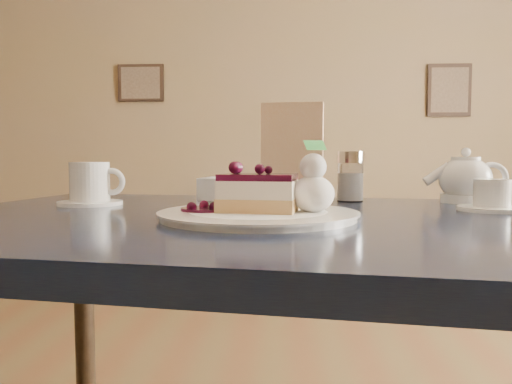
{
  "coord_description": "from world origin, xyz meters",
  "views": [
    {
      "loc": [
        0.04,
        -0.45,
        0.89
      ],
      "look_at": [
        0.0,
        0.3,
        0.84
      ],
      "focal_mm": 35.0,
      "sensor_mm": 36.0,
      "label": 1
    }
  ],
  "objects_px": {
    "cheesecake_slice": "(258,193)",
    "tea_set": "(469,183)",
    "dessert_plate": "(258,215)",
    "coffee_set": "(91,186)",
    "main_table": "(264,262)"
  },
  "relations": [
    {
      "from": "cheesecake_slice",
      "to": "tea_set",
      "type": "height_order",
      "value": "tea_set"
    },
    {
      "from": "coffee_set",
      "to": "tea_set",
      "type": "height_order",
      "value": "tea_set"
    },
    {
      "from": "main_table",
      "to": "coffee_set",
      "type": "height_order",
      "value": "coffee_set"
    },
    {
      "from": "dessert_plate",
      "to": "tea_set",
      "type": "relative_size",
      "value": 1.1
    },
    {
      "from": "dessert_plate",
      "to": "main_table",
      "type": "bearing_deg",
      "value": 81.48
    },
    {
      "from": "cheesecake_slice",
      "to": "tea_set",
      "type": "distance_m",
      "value": 0.54
    },
    {
      "from": "tea_set",
      "to": "cheesecake_slice",
      "type": "bearing_deg",
      "value": -147.2
    },
    {
      "from": "dessert_plate",
      "to": "cheesecake_slice",
      "type": "bearing_deg",
      "value": -90.0
    },
    {
      "from": "cheesecake_slice",
      "to": "coffee_set",
      "type": "distance_m",
      "value": 0.44
    },
    {
      "from": "dessert_plate",
      "to": "coffee_set",
      "type": "distance_m",
      "value": 0.44
    },
    {
      "from": "main_table",
      "to": "coffee_set",
      "type": "xyz_separation_m",
      "value": [
        -0.38,
        0.18,
        0.12
      ]
    },
    {
      "from": "main_table",
      "to": "coffee_set",
      "type": "bearing_deg",
      "value": 163.57
    },
    {
      "from": "dessert_plate",
      "to": "coffee_set",
      "type": "xyz_separation_m",
      "value": [
        -0.37,
        0.23,
        0.04
      ]
    },
    {
      "from": "main_table",
      "to": "coffee_set",
      "type": "relative_size",
      "value": 9.41
    },
    {
      "from": "cheesecake_slice",
      "to": "coffee_set",
      "type": "relative_size",
      "value": 0.95
    }
  ]
}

